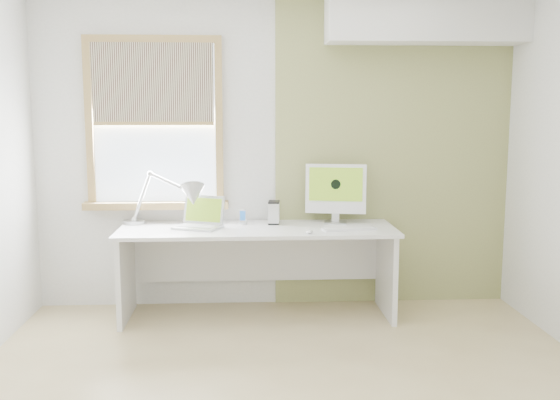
{
  "coord_description": "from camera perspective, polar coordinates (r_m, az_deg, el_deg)",
  "views": [
    {
      "loc": [
        -0.26,
        -3.55,
        1.67
      ],
      "look_at": [
        0.0,
        1.05,
        1.0
      ],
      "focal_mm": 40.39,
      "sensor_mm": 36.0,
      "label": 1
    }
  ],
  "objects": [
    {
      "name": "imac",
      "position": [
        5.22,
        5.08,
        0.9
      ],
      "size": [
        0.51,
        0.21,
        0.49
      ],
      "color": "silver",
      "rests_on": "desk"
    },
    {
      "name": "room",
      "position": [
        3.58,
        0.93,
        2.35
      ],
      "size": [
        4.04,
        3.54,
        2.64
      ],
      "color": "tan",
      "rests_on": "ground"
    },
    {
      "name": "laptop",
      "position": [
        5.07,
        -7.24,
        -1.78
      ],
      "size": [
        0.43,
        0.39,
        0.25
      ],
      "color": "silver",
      "rests_on": "desk"
    },
    {
      "name": "mouse",
      "position": [
        4.8,
        2.68,
        -2.88
      ],
      "size": [
        0.07,
        0.1,
        0.03
      ],
      "primitive_type": "ellipsoid",
      "rotation": [
        0.0,
        0.0,
        -0.19
      ],
      "color": "white",
      "rests_on": "desk"
    },
    {
      "name": "external_drive",
      "position": [
        5.18,
        -0.55,
        -1.13
      ],
      "size": [
        0.1,
        0.15,
        0.19
      ],
      "color": "silver",
      "rests_on": "desk"
    },
    {
      "name": "window",
      "position": [
        5.32,
        -11.3,
        6.76
      ],
      "size": [
        1.2,
        0.14,
        1.42
      ],
      "color": "olive",
      "rests_on": "room"
    },
    {
      "name": "desk",
      "position": [
        5.12,
        -2.07,
        -4.54
      ],
      "size": [
        2.2,
        0.7,
        0.73
      ],
      "color": "silver",
      "rests_on": "room"
    },
    {
      "name": "keyboard",
      "position": [
        4.96,
        6.28,
        -2.6
      ],
      "size": [
        0.43,
        0.18,
        0.02
      ],
      "color": "white",
      "rests_on": "desk"
    },
    {
      "name": "accent_wall",
      "position": [
        5.45,
        10.17,
        4.24
      ],
      "size": [
        2.0,
        0.02,
        2.6
      ],
      "primitive_type": "cube",
      "color": "#8E8A56",
      "rests_on": "room"
    },
    {
      "name": "soffit",
      "position": [
        5.38,
        13.07,
        15.86
      ],
      "size": [
        1.6,
        0.4,
        0.42
      ],
      "primitive_type": "cube",
      "color": "white",
      "rests_on": "room"
    },
    {
      "name": "phone_dock",
      "position": [
        5.17,
        -3.39,
        -1.83
      ],
      "size": [
        0.08,
        0.08,
        0.13
      ],
      "color": "silver",
      "rests_on": "desk"
    },
    {
      "name": "desk_lamp",
      "position": [
        5.09,
        -8.92,
        0.17
      ],
      "size": [
        0.74,
        0.45,
        0.44
      ],
      "color": "silver",
      "rests_on": "desk"
    }
  ]
}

